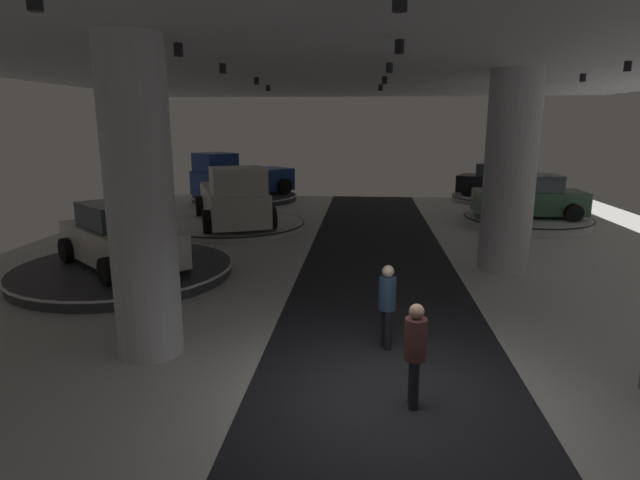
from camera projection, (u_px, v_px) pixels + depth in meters
ground at (388, 398)px, 7.88m from camera, size 24.00×44.00×0.06m
ceiling_with_spotlights at (401, 7)px, 6.64m from camera, size 24.00×44.00×0.39m
column_left at (140, 203)px, 8.82m from camera, size 1.15×1.15×5.50m
column_right at (510, 172)px, 14.28m from camera, size 1.41×1.41×5.50m
display_platform_deep_right at (498, 198)px, 27.58m from camera, size 4.86×4.86×0.28m
display_car_deep_right at (499, 182)px, 27.39m from camera, size 4.57×3.46×1.71m
display_platform_mid_left at (124, 270)px, 14.03m from camera, size 5.85×5.85×0.31m
display_car_mid_left at (121, 238)px, 13.85m from camera, size 4.34×4.13×1.71m
display_platform_far_left at (234, 224)px, 20.57m from camera, size 5.68×5.68×0.23m
pickup_truck_far_left at (234, 200)px, 20.04m from camera, size 4.14×5.70×2.30m
display_platform_deep_left at (245, 197)px, 27.92m from camera, size 5.68×5.68×0.29m
pickup_truck_deep_left at (239, 178)px, 27.48m from camera, size 5.22×5.25×2.30m
display_platform_far_right at (527, 221)px, 20.98m from camera, size 4.97×4.97×0.37m
display_car_far_right at (530, 198)px, 20.77m from camera, size 4.25×2.23×1.71m
visitor_walking_near at (387, 301)px, 9.40m from camera, size 0.32×0.32×1.59m
visitor_walking_far at (415, 349)px, 7.42m from camera, size 0.32×0.32×1.59m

